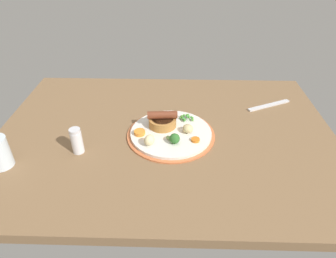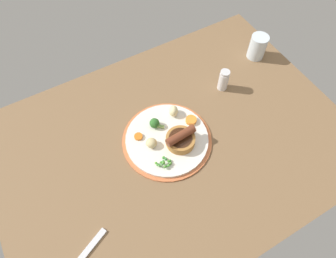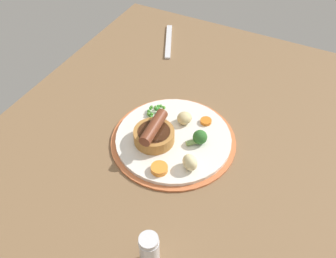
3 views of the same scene
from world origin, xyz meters
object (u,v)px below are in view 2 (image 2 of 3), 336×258
Objects in this scene: sausage_pudding at (181,139)px; broccoli_floret_near at (155,123)px; carrot_slice_2 at (191,120)px; pea_pile at (164,163)px; potato_chunk_0 at (151,143)px; drinking_glass at (258,47)px; salt_shaker at (224,80)px; carrot_slice_0 at (138,137)px; potato_chunk_1 at (174,111)px; dinner_plate at (167,139)px.

sausage_pudding reaches higher than broccoli_floret_near.
broccoli_floret_near is 1.20× the size of carrot_slice_2.
potato_chunk_0 is (-0.30, 7.47, 0.41)cm from pea_pile.
drinking_glass is 20.91cm from salt_shaker.
carrot_slice_2 reaches higher than carrot_slice_0.
sausage_pudding is 13.27cm from carrot_slice_0.
potato_chunk_0 reaches higher than pea_pile.
salt_shaker reaches higher than broccoli_floret_near.
potato_chunk_1 is at bearing 51.29° from pea_pile.
broccoli_floret_near is 1.15× the size of potato_chunk_1.
drinking_glass is at bearing 23.84° from pea_pile.
dinner_plate is 7.69× the size of potato_chunk_1.
broccoli_floret_near is at bearing 159.46° from carrot_slice_2.
potato_chunk_1 reaches higher than potato_chunk_0.
pea_pile is 0.59× the size of salt_shaker.
pea_pile is 1.36× the size of carrot_slice_2.
broccoli_floret_near reaches higher than carrot_slice_2.
drinking_glass is at bearing 18.47° from dinner_plate.
sausage_pudding is at bearing 26.58° from pea_pile.
broccoli_floret_near reaches higher than pea_pile.
salt_shaker reaches higher than potato_chunk_1.
potato_chunk_0 is at bearing 96.98° from broccoli_floret_near.
salt_shaker reaches higher than potato_chunk_0.
potato_chunk_1 is 14.16cm from carrot_slice_0.
pea_pile is at bearing 117.41° from broccoli_floret_near.
sausage_pudding reaches higher than dinner_plate.
pea_pile reaches higher than carrot_slice_0.
salt_shaker reaches higher than carrot_slice_0.
dinner_plate is 6.67× the size of broccoli_floret_near.
carrot_slice_0 is (-10.44, 8.02, -1.64)cm from sausage_pudding.
dinner_plate is 3.11× the size of drinking_glass.
drinking_glass reaches higher than carrot_slice_2.
drinking_glass is (37.35, 14.13, 2.55)cm from carrot_slice_2.
sausage_pudding is at bearing -37.52° from carrot_slice_0.
potato_chunk_1 is (11.39, 14.21, 0.71)cm from pea_pile.
drinking_glass reaches higher than pea_pile.
pea_pile is 13.66cm from broccoli_floret_near.
broccoli_floret_near is 28.72cm from salt_shaker.
drinking_glass is (47.22, 15.78, 3.98)cm from dinner_plate.
pea_pile is 36.41cm from salt_shaker.
salt_shaker reaches higher than pea_pile.
pea_pile is (-5.04, -7.31, 1.79)cm from dinner_plate.
salt_shaker reaches higher than carrot_slice_2.
sausage_pudding is 2.03× the size of pea_pile.
salt_shaker is (32.76, 8.94, 1.24)cm from potato_chunk_0.
dinner_plate is 8.98cm from carrot_slice_0.
potato_chunk_0 is 33.98cm from salt_shaker.
dinner_plate is 5.26cm from sausage_pudding.
dinner_plate is 8.23× the size of potato_chunk_0.
broccoli_floret_near is 0.47× the size of drinking_glass.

